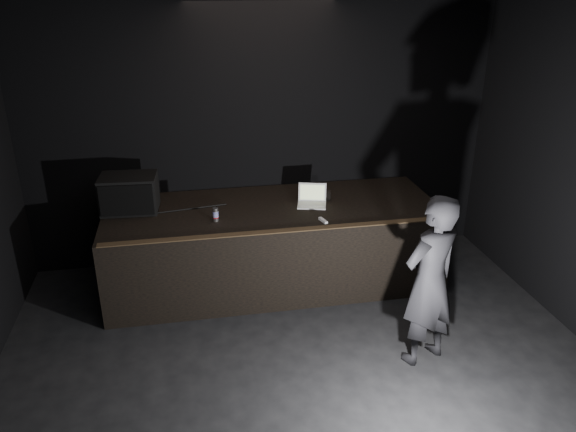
# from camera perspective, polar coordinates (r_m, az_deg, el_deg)

# --- Properties ---
(room_walls) EXTENTS (6.10, 7.10, 3.52)m
(room_walls) POSITION_cam_1_polar(r_m,az_deg,el_deg) (3.91, 4.79, -0.15)
(room_walls) COLOR black
(room_walls) RESTS_ON ground
(stage_riser) EXTENTS (4.00, 1.50, 1.00)m
(stage_riser) POSITION_cam_1_polar(r_m,az_deg,el_deg) (6.97, -1.52, -2.87)
(stage_riser) COLOR black
(stage_riser) RESTS_ON ground
(riser_lip) EXTENTS (3.92, 0.10, 0.01)m
(riser_lip) POSITION_cam_1_polar(r_m,az_deg,el_deg) (6.12, -0.49, -1.50)
(riser_lip) COLOR brown
(riser_lip) RESTS_ON stage_riser
(stage_monitor) EXTENTS (0.68, 0.52, 0.43)m
(stage_monitor) POSITION_cam_1_polar(r_m,az_deg,el_deg) (6.84, -15.84, 2.22)
(stage_monitor) COLOR black
(stage_monitor) RESTS_ON stage_riser
(cable) EXTENTS (0.88, 0.15, 0.02)m
(cable) POSITION_cam_1_polar(r_m,az_deg,el_deg) (6.78, -9.94, 0.72)
(cable) COLOR black
(cable) RESTS_ON stage_riser
(laptop) EXTENTS (0.41, 0.38, 0.23)m
(laptop) POSITION_cam_1_polar(r_m,az_deg,el_deg) (6.83, 2.45, 1.70)
(laptop) COLOR silver
(laptop) RESTS_ON stage_riser
(beer_can) EXTENTS (0.07, 0.07, 0.16)m
(beer_can) POSITION_cam_1_polar(r_m,az_deg,el_deg) (6.40, -7.37, 0.15)
(beer_can) COLOR silver
(beer_can) RESTS_ON stage_riser
(plastic_cup) EXTENTS (0.09, 0.09, 0.11)m
(plastic_cup) POSITION_cam_1_polar(r_m,az_deg,el_deg) (6.98, 4.03, 2.09)
(plastic_cup) COLOR white
(plastic_cup) RESTS_ON stage_riser
(wii_remote) EXTENTS (0.08, 0.16, 0.03)m
(wii_remote) POSITION_cam_1_polar(r_m,az_deg,el_deg) (6.36, 3.58, -0.46)
(wii_remote) COLOR silver
(wii_remote) RESTS_ON stage_riser
(person) EXTENTS (0.75, 0.63, 1.76)m
(person) POSITION_cam_1_polar(r_m,az_deg,el_deg) (5.56, 14.19, -6.45)
(person) COLOR black
(person) RESTS_ON ground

